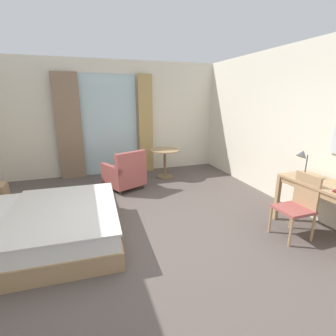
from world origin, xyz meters
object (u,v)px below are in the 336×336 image
object	(u,v)px
writing_desk	(325,191)
round_cafe_table	(165,157)
desk_lamp	(303,158)
armchair_by_window	(125,174)
bed	(32,228)
desk_chair	(299,203)

from	to	relation	value
writing_desk	round_cafe_table	bearing A→B (deg)	111.33
desk_lamp	armchair_by_window	size ratio (longest dim) A/B	0.47
bed	desk_lamp	bearing A→B (deg)	-9.83
desk_chair	desk_lamp	bearing A→B (deg)	46.70
bed	round_cafe_table	xyz separation A→B (m)	(2.62, 2.29, 0.27)
bed	round_cafe_table	world-z (taller)	bed
writing_desk	armchair_by_window	distance (m)	3.68
writing_desk	armchair_by_window	size ratio (longest dim) A/B	1.33
writing_desk	desk_chair	xyz separation A→B (m)	(-0.37, 0.08, -0.17)
desk_lamp	bed	bearing A→B (deg)	170.17
armchair_by_window	bed	bearing A→B (deg)	-131.15
desk_chair	desk_lamp	world-z (taller)	desk_lamp
armchair_by_window	writing_desk	bearing A→B (deg)	-49.58
desk_chair	bed	bearing A→B (deg)	164.94
writing_desk	desk_lamp	xyz separation A→B (m)	(-0.10, 0.37, 0.39)
writing_desk	round_cafe_table	world-z (taller)	writing_desk
writing_desk	round_cafe_table	distance (m)	3.57
desk_lamp	armchair_by_window	world-z (taller)	desk_lamp
armchair_by_window	desk_lamp	bearing A→B (deg)	-46.75
desk_chair	desk_lamp	distance (m)	0.69
desk_chair	writing_desk	bearing A→B (deg)	-11.54
desk_chair	armchair_by_window	size ratio (longest dim) A/B	0.98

